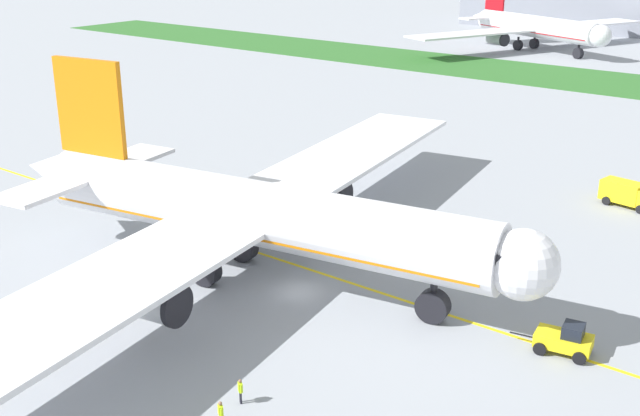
{
  "coord_description": "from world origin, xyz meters",
  "views": [
    {
      "loc": [
        36.02,
        -43.48,
        27.66
      ],
      "look_at": [
        -4.52,
        8.59,
        3.69
      ],
      "focal_mm": 43.76,
      "sensor_mm": 36.0,
      "label": 1
    }
  ],
  "objects": [
    {
      "name": "ground_plane",
      "position": [
        0.0,
        0.0,
        0.0
      ],
      "size": [
        600.0,
        600.0,
        0.0
      ],
      "primitive_type": "plane",
      "color": "#9399A0",
      "rests_on": "ground"
    },
    {
      "name": "apron_taxi_line",
      "position": [
        0.0,
        3.9,
        0.0
      ],
      "size": [
        280.0,
        0.36,
        0.01
      ],
      "primitive_type": "cube",
      "color": "yellow",
      "rests_on": "ground"
    },
    {
      "name": "airliner_foreground",
      "position": [
        -4.77,
        -0.45,
        5.77
      ],
      "size": [
        49.13,
        78.03,
        16.99
      ],
      "color": "white",
      "rests_on": "ground"
    },
    {
      "name": "pushback_tug",
      "position": [
        20.4,
        3.9,
        1.02
      ],
      "size": [
        5.66,
        2.99,
        2.26
      ],
      "color": "yellow",
      "rests_on": "ground"
    },
    {
      "name": "ground_crew_wingwalker_port",
      "position": [
        7.83,
        -16.67,
        1.07
      ],
      "size": [
        0.53,
        0.48,
        1.76
      ],
      "color": "black",
      "rests_on": "ground"
    },
    {
      "name": "ground_crew_marshaller_front",
      "position": [
        7.0,
        -14.14,
        1.01
      ],
      "size": [
        0.5,
        0.45,
        1.66
      ],
      "color": "black",
      "rests_on": "ground"
    },
    {
      "name": "service_truck_catering_van",
      "position": [
        14.26,
        36.76,
        1.43
      ],
      "size": [
        5.82,
        3.27,
        2.55
      ],
      "color": "yellow",
      "rests_on": "ground"
    },
    {
      "name": "parked_airliner_far_left",
      "position": [
        -37.99,
        132.75,
        5.41
      ],
      "size": [
        41.2,
        65.44,
        15.97
      ],
      "color": "white",
      "rests_on": "ground"
    }
  ]
}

